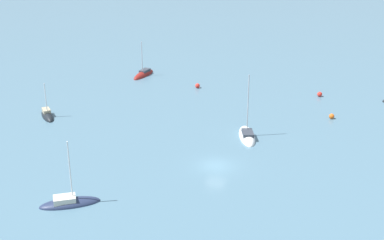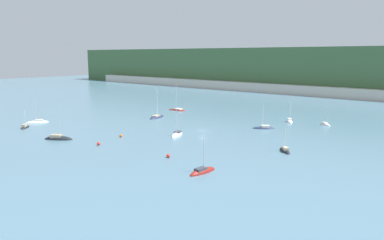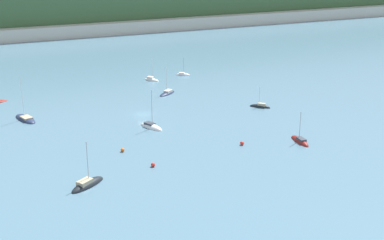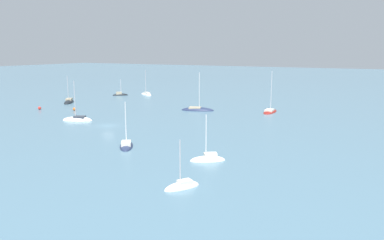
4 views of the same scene
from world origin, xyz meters
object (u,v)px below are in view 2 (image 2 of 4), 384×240
object	(u,v)px
sailboat_4	(25,128)
sailboat_6	(58,139)
sailboat_2	(202,172)
sailboat_7	(157,117)
mooring_buoy_1	(121,136)
sailboat_8	(285,151)
mooring_buoy_2	(168,156)
sailboat_9	(38,122)
sailboat_10	(177,135)
sailboat_0	(264,128)
sailboat_1	(290,122)
sailboat_3	(177,110)
mooring_buoy_0	(99,144)
sailboat_5	(325,125)

from	to	relation	value
sailboat_4	sailboat_6	distance (m)	22.90
sailboat_2	sailboat_7	distance (m)	66.62
mooring_buoy_1	sailboat_8	bearing A→B (deg)	19.93
mooring_buoy_1	mooring_buoy_2	distance (m)	25.73
sailboat_9	sailboat_7	bearing A→B (deg)	173.57
sailboat_4	sailboat_10	size ratio (longest dim) A/B	0.64
sailboat_0	sailboat_1	size ratio (longest dim) A/B	1.07
sailboat_0	sailboat_3	bearing A→B (deg)	-49.02
sailboat_8	sailboat_10	size ratio (longest dim) A/B	0.62
sailboat_1	mooring_buoy_2	bearing A→B (deg)	-35.09
sailboat_0	mooring_buoy_2	distance (m)	43.40
sailboat_1	mooring_buoy_1	distance (m)	58.32
mooring_buoy_1	mooring_buoy_2	size ratio (longest dim) A/B	0.96
sailboat_1	mooring_buoy_1	world-z (taller)	sailboat_1
mooring_buoy_0	sailboat_5	bearing A→B (deg)	62.99
sailboat_1	sailboat_4	distance (m)	86.51
sailboat_6	mooring_buoy_0	world-z (taller)	sailboat_6
sailboat_7	sailboat_9	bearing A→B (deg)	126.87
mooring_buoy_2	mooring_buoy_0	bearing A→B (deg)	-171.44
sailboat_1	sailboat_9	size ratio (longest dim) A/B	0.80
sailboat_9	mooring_buoy_0	size ratio (longest dim) A/B	11.39
sailboat_3	sailboat_6	bearing A→B (deg)	99.11
sailboat_10	sailboat_9	bearing A→B (deg)	-95.82
sailboat_4	sailboat_8	distance (m)	79.97
mooring_buoy_0	mooring_buoy_1	world-z (taller)	mooring_buoy_0
sailboat_1	mooring_buoy_0	size ratio (longest dim) A/B	9.11
sailboat_4	sailboat_6	xyz separation A→B (m)	(22.83, -1.73, -0.03)
sailboat_2	sailboat_5	bearing A→B (deg)	4.98
sailboat_5	sailboat_6	bearing A→B (deg)	-92.66
sailboat_9	sailboat_6	bearing A→B (deg)	101.15
sailboat_2	sailboat_0	bearing A→B (deg)	20.01
sailboat_1	sailboat_7	xyz separation A→B (m)	(-41.02, -23.30, -0.06)
sailboat_8	mooring_buoy_1	xyz separation A→B (m)	(-42.13, -15.28, 0.31)
sailboat_8	mooring_buoy_1	size ratio (longest dim) A/B	7.84
sailboat_10	mooring_buoy_2	xyz separation A→B (m)	(14.45, -18.28, 0.35)
sailboat_0	mooring_buoy_2	size ratio (longest dim) A/B	9.72
sailboat_8	sailboat_6	bearing A→B (deg)	72.15
sailboat_9	sailboat_10	distance (m)	52.33
sailboat_6	mooring_buoy_2	xyz separation A→B (m)	(35.33, 6.48, 0.32)
sailboat_3	sailboat_8	size ratio (longest dim) A/B	1.78
sailboat_7	mooring_buoy_0	distance (m)	43.87
sailboat_0	sailboat_6	distance (m)	60.62
sailboat_3	sailboat_9	size ratio (longest dim) A/B	1.18
sailboat_10	sailboat_3	bearing A→B (deg)	-160.49
sailboat_2	sailboat_8	bearing A→B (deg)	-6.45
sailboat_1	sailboat_3	xyz separation A→B (m)	(-47.85, -5.05, -0.02)
mooring_buoy_1	sailboat_2	bearing A→B (deg)	-14.92
mooring_buoy_0	sailboat_10	bearing A→B (deg)	71.72
sailboat_7	sailboat_6	bearing A→B (deg)	169.30
sailboat_6	mooring_buoy_1	size ratio (longest dim) A/B	11.43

